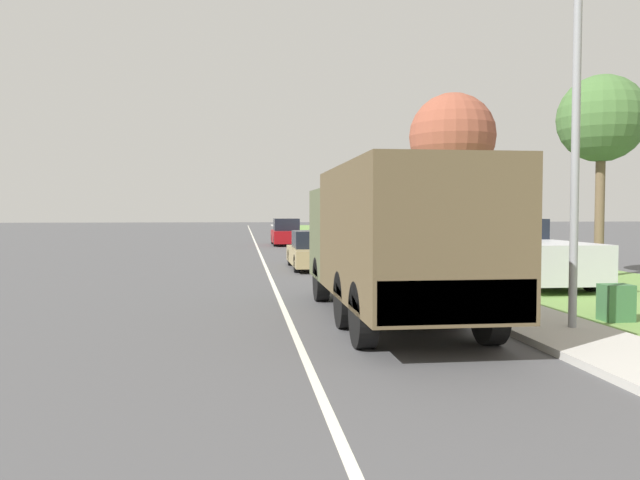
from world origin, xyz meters
name	(u,v)px	position (x,y,z in m)	size (l,w,h in m)	color
ground_plane	(257,246)	(0.00, 40.00, 0.00)	(180.00, 180.00, 0.00)	#4C4C4F
lane_centre_stripe	(257,246)	(0.00, 40.00, 0.00)	(0.12, 120.00, 0.00)	silver
sidewalk_right	(328,244)	(4.50, 40.00, 0.06)	(1.80, 120.00, 0.12)	beige
grass_strip_right	(396,245)	(8.90, 40.00, 0.01)	(7.00, 120.00, 0.02)	#6B9347
military_truck	(392,236)	(1.98, 12.83, 1.64)	(2.33, 7.73, 2.92)	#545B3D
car_nearest_ahead	(316,251)	(1.84, 24.05, 0.64)	(1.88, 4.49, 1.40)	tan
car_second_ahead	(286,233)	(1.89, 40.51, 0.75)	(1.77, 4.45, 1.69)	maroon
pickup_truck	(522,253)	(7.30, 18.56, 0.90)	(2.08, 5.72, 1.88)	silver
lamp_post	(565,78)	(4.54, 11.11, 4.36)	(1.69, 0.24, 7.13)	gray
tree_mid_right	(601,120)	(10.35, 19.57, 4.99)	(2.72, 2.72, 6.38)	brown
tree_far_right	(452,137)	(9.21, 30.31, 5.74)	(4.15, 4.15, 7.81)	#4C3D2D
utility_box	(616,303)	(6.20, 12.13, 0.37)	(0.55, 0.45, 0.70)	#3D7042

